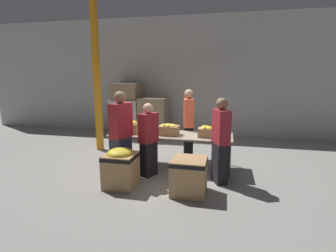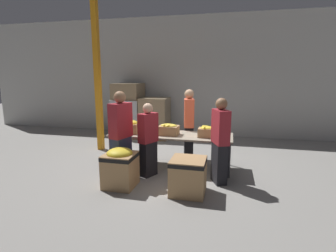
{
  "view_description": "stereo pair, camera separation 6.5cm",
  "coord_description": "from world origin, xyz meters",
  "px_view_note": "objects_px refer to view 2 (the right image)",
  "views": [
    {
      "loc": [
        1.21,
        -5.62,
        2.08
      ],
      "look_at": [
        -0.05,
        -0.05,
        0.95
      ],
      "focal_mm": 28.0,
      "sensor_mm": 36.0,
      "label": 1
    },
    {
      "loc": [
        1.28,
        -5.6,
        2.08
      ],
      "look_at": [
        -0.05,
        -0.05,
        0.95
      ],
      "focal_mm": 28.0,
      "sensor_mm": 36.0,
      "label": 2
    }
  ],
  "objects_px": {
    "sorting_table": "(171,136)",
    "volunteer_2": "(189,125)",
    "donation_bin_1": "(188,175)",
    "pallet_stack_1": "(155,118)",
    "banana_box_0": "(131,127)",
    "donation_bin_0": "(120,166)",
    "banana_box_1": "(169,129)",
    "volunteer_0": "(121,135)",
    "banana_box_2": "(208,132)",
    "pallet_stack_2": "(129,110)",
    "volunteer_1": "(220,142)",
    "support_pillar": "(98,77)",
    "pallet_stack_0": "(129,118)",
    "volunteer_3": "(148,140)"
  },
  "relations": [
    {
      "from": "banana_box_0",
      "to": "pallet_stack_1",
      "type": "distance_m",
      "value": 2.77
    },
    {
      "from": "sorting_table",
      "to": "pallet_stack_1",
      "type": "xyz_separation_m",
      "value": [
        -1.14,
        2.65,
        -0.06
      ]
    },
    {
      "from": "banana_box_2",
      "to": "donation_bin_0",
      "type": "xyz_separation_m",
      "value": [
        -1.52,
        -1.21,
        -0.48
      ]
    },
    {
      "from": "support_pillar",
      "to": "volunteer_1",
      "type": "bearing_deg",
      "value": -25.35
    },
    {
      "from": "pallet_stack_0",
      "to": "volunteer_0",
      "type": "bearing_deg",
      "value": -70.42
    },
    {
      "from": "volunteer_1",
      "to": "donation_bin_1",
      "type": "height_order",
      "value": "volunteer_1"
    },
    {
      "from": "volunteer_0",
      "to": "pallet_stack_1",
      "type": "bearing_deg",
      "value": 22.48
    },
    {
      "from": "banana_box_0",
      "to": "support_pillar",
      "type": "distance_m",
      "value": 1.99
    },
    {
      "from": "support_pillar",
      "to": "pallet_stack_0",
      "type": "bearing_deg",
      "value": 85.92
    },
    {
      "from": "sorting_table",
      "to": "volunteer_3",
      "type": "height_order",
      "value": "volunteer_3"
    },
    {
      "from": "volunteer_0",
      "to": "support_pillar",
      "type": "relative_size",
      "value": 0.44
    },
    {
      "from": "volunteer_3",
      "to": "pallet_stack_0",
      "type": "bearing_deg",
      "value": 53.59
    },
    {
      "from": "volunteer_1",
      "to": "banana_box_0",
      "type": "bearing_deg",
      "value": 51.09
    },
    {
      "from": "volunteer_0",
      "to": "volunteer_1",
      "type": "bearing_deg",
      "value": -67.6
    },
    {
      "from": "banana_box_1",
      "to": "support_pillar",
      "type": "relative_size",
      "value": 0.11
    },
    {
      "from": "sorting_table",
      "to": "pallet_stack_1",
      "type": "bearing_deg",
      "value": 113.32
    },
    {
      "from": "volunteer_0",
      "to": "support_pillar",
      "type": "xyz_separation_m",
      "value": [
        -1.4,
        1.76,
        1.12
      ]
    },
    {
      "from": "volunteer_2",
      "to": "pallet_stack_2",
      "type": "bearing_deg",
      "value": -142.07
    },
    {
      "from": "pallet_stack_0",
      "to": "pallet_stack_2",
      "type": "distance_m",
      "value": 0.28
    },
    {
      "from": "volunteer_1",
      "to": "volunteer_2",
      "type": "distance_m",
      "value": 1.57
    },
    {
      "from": "sorting_table",
      "to": "volunteer_1",
      "type": "relative_size",
      "value": 1.65
    },
    {
      "from": "volunteer_0",
      "to": "volunteer_2",
      "type": "height_order",
      "value": "volunteer_0"
    },
    {
      "from": "banana_box_0",
      "to": "donation_bin_0",
      "type": "distance_m",
      "value": 1.32
    },
    {
      "from": "banana_box_2",
      "to": "volunteer_2",
      "type": "relative_size",
      "value": 0.25
    },
    {
      "from": "pallet_stack_2",
      "to": "pallet_stack_0",
      "type": "bearing_deg",
      "value": -70.55
    },
    {
      "from": "donation_bin_1",
      "to": "pallet_stack_1",
      "type": "height_order",
      "value": "pallet_stack_1"
    },
    {
      "from": "banana_box_2",
      "to": "pallet_stack_2",
      "type": "height_order",
      "value": "pallet_stack_2"
    },
    {
      "from": "pallet_stack_1",
      "to": "banana_box_1",
      "type": "bearing_deg",
      "value": -67.73
    },
    {
      "from": "banana_box_0",
      "to": "volunteer_1",
      "type": "bearing_deg",
      "value": -15.76
    },
    {
      "from": "banana_box_1",
      "to": "volunteer_0",
      "type": "height_order",
      "value": "volunteer_0"
    },
    {
      "from": "support_pillar",
      "to": "banana_box_2",
      "type": "bearing_deg",
      "value": -17.92
    },
    {
      "from": "donation_bin_1",
      "to": "pallet_stack_0",
      "type": "bearing_deg",
      "value": 124.06
    },
    {
      "from": "banana_box_1",
      "to": "banana_box_2",
      "type": "xyz_separation_m",
      "value": [
        0.87,
        0.0,
        -0.01
      ]
    },
    {
      "from": "volunteer_2",
      "to": "banana_box_2",
      "type": "bearing_deg",
      "value": 24.47
    },
    {
      "from": "donation_bin_1",
      "to": "pallet_stack_2",
      "type": "bearing_deg",
      "value": 123.9
    },
    {
      "from": "pallet_stack_0",
      "to": "pallet_stack_1",
      "type": "distance_m",
      "value": 0.96
    },
    {
      "from": "volunteer_2",
      "to": "pallet_stack_1",
      "type": "relative_size",
      "value": 1.3
    },
    {
      "from": "volunteer_2",
      "to": "donation_bin_0",
      "type": "relative_size",
      "value": 2.32
    },
    {
      "from": "support_pillar",
      "to": "pallet_stack_0",
      "type": "xyz_separation_m",
      "value": [
        0.13,
        1.81,
        -1.39
      ]
    },
    {
      "from": "sorting_table",
      "to": "volunteer_2",
      "type": "relative_size",
      "value": 1.58
    },
    {
      "from": "pallet_stack_1",
      "to": "banana_box_0",
      "type": "bearing_deg",
      "value": -85.28
    },
    {
      "from": "donation_bin_0",
      "to": "donation_bin_1",
      "type": "height_order",
      "value": "donation_bin_0"
    },
    {
      "from": "volunteer_3",
      "to": "donation_bin_1",
      "type": "height_order",
      "value": "volunteer_3"
    },
    {
      "from": "volunteer_1",
      "to": "support_pillar",
      "type": "distance_m",
      "value": 3.89
    },
    {
      "from": "donation_bin_0",
      "to": "pallet_stack_1",
      "type": "bearing_deg",
      "value": 96.74
    },
    {
      "from": "banana_box_0",
      "to": "volunteer_2",
      "type": "relative_size",
      "value": 0.22
    },
    {
      "from": "banana_box_2",
      "to": "volunteer_2",
      "type": "distance_m",
      "value": 0.93
    },
    {
      "from": "donation_bin_1",
      "to": "pallet_stack_0",
      "type": "relative_size",
      "value": 0.51
    },
    {
      "from": "sorting_table",
      "to": "banana_box_1",
      "type": "distance_m",
      "value": 0.19
    },
    {
      "from": "volunteer_3",
      "to": "support_pillar",
      "type": "bearing_deg",
      "value": 76.4
    }
  ]
}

